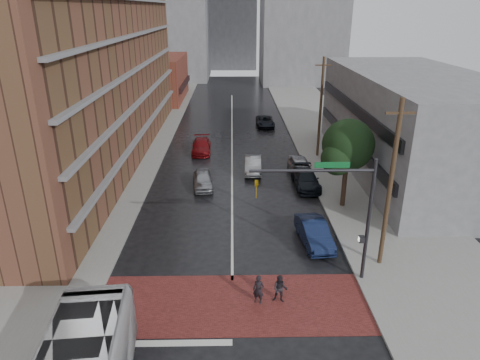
{
  "coord_description": "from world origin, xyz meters",
  "views": [
    {
      "loc": [
        0.08,
        -17.68,
        14.25
      ],
      "look_at": [
        0.55,
        8.99,
        3.5
      ],
      "focal_mm": 32.0,
      "sensor_mm": 36.0,
      "label": 1
    }
  ],
  "objects_px": {
    "pedestrian_a": "(259,290)",
    "suv_travel": "(265,121)",
    "car_travel_c": "(201,146)",
    "car_travel_b": "(253,165)",
    "pedestrian_b": "(280,289)",
    "car_parked_mid": "(306,179)",
    "car_parked_far": "(300,166)",
    "car_travel_a": "(203,180)",
    "car_parked_near": "(314,233)"
  },
  "relations": [
    {
      "from": "pedestrian_a",
      "to": "suv_travel",
      "type": "bearing_deg",
      "value": 105.0
    },
    {
      "from": "pedestrian_a",
      "to": "car_travel_c",
      "type": "relative_size",
      "value": 0.33
    },
    {
      "from": "car_travel_b",
      "to": "car_travel_c",
      "type": "bearing_deg",
      "value": 133.81
    },
    {
      "from": "pedestrian_a",
      "to": "car_travel_b",
      "type": "distance_m",
      "value": 19.13
    },
    {
      "from": "pedestrian_b",
      "to": "car_parked_mid",
      "type": "distance_m",
      "value": 15.84
    },
    {
      "from": "car_travel_b",
      "to": "car_parked_mid",
      "type": "height_order",
      "value": "car_parked_mid"
    },
    {
      "from": "car_travel_c",
      "to": "suv_travel",
      "type": "distance_m",
      "value": 13.12
    },
    {
      "from": "suv_travel",
      "to": "car_parked_far",
      "type": "height_order",
      "value": "car_parked_far"
    },
    {
      "from": "pedestrian_a",
      "to": "car_travel_c",
      "type": "xyz_separation_m",
      "value": [
        -4.6,
        25.04,
        -0.1
      ]
    },
    {
      "from": "pedestrian_b",
      "to": "car_travel_c",
      "type": "xyz_separation_m",
      "value": [
        -5.72,
        24.97,
        -0.08
      ]
    },
    {
      "from": "suv_travel",
      "to": "pedestrian_a",
      "type": "bearing_deg",
      "value": -96.11
    },
    {
      "from": "car_parked_mid",
      "to": "car_travel_a",
      "type": "bearing_deg",
      "value": 178.18
    },
    {
      "from": "car_travel_b",
      "to": "suv_travel",
      "type": "bearing_deg",
      "value": 84.52
    },
    {
      "from": "car_travel_b",
      "to": "car_travel_a",
      "type": "bearing_deg",
      "value": -138.42
    },
    {
      "from": "pedestrian_a",
      "to": "suv_travel",
      "type": "xyz_separation_m",
      "value": [
        2.94,
        35.77,
        -0.15
      ]
    },
    {
      "from": "car_parked_near",
      "to": "pedestrian_b",
      "type": "bearing_deg",
      "value": -121.47
    },
    {
      "from": "pedestrian_b",
      "to": "suv_travel",
      "type": "height_order",
      "value": "pedestrian_b"
    },
    {
      "from": "suv_travel",
      "to": "car_parked_far",
      "type": "xyz_separation_m",
      "value": [
        1.93,
        -17.37,
        0.14
      ]
    },
    {
      "from": "pedestrian_b",
      "to": "car_travel_b",
      "type": "xyz_separation_m",
      "value": [
        -0.52,
        19.04,
        -0.07
      ]
    },
    {
      "from": "pedestrian_b",
      "to": "car_parked_mid",
      "type": "bearing_deg",
      "value": 89.44
    },
    {
      "from": "car_travel_c",
      "to": "car_parked_far",
      "type": "height_order",
      "value": "car_parked_far"
    },
    {
      "from": "car_travel_c",
      "to": "car_parked_far",
      "type": "distance_m",
      "value": 11.58
    },
    {
      "from": "pedestrian_a",
      "to": "pedestrian_b",
      "type": "distance_m",
      "value": 1.12
    },
    {
      "from": "car_parked_near",
      "to": "car_travel_c",
      "type": "bearing_deg",
      "value": 108.21
    },
    {
      "from": "pedestrian_b",
      "to": "car_parked_mid",
      "type": "relative_size",
      "value": 0.32
    },
    {
      "from": "car_parked_far",
      "to": "car_travel_c",
      "type": "bearing_deg",
      "value": 141.74
    },
    {
      "from": "pedestrian_b",
      "to": "car_travel_c",
      "type": "relative_size",
      "value": 0.32
    },
    {
      "from": "pedestrian_a",
      "to": "car_parked_far",
      "type": "relative_size",
      "value": 0.34
    },
    {
      "from": "car_travel_c",
      "to": "car_parked_far",
      "type": "relative_size",
      "value": 1.03
    },
    {
      "from": "suv_travel",
      "to": "car_parked_mid",
      "type": "xyz_separation_m",
      "value": [
        2.0,
        -20.32,
        0.06
      ]
    },
    {
      "from": "car_travel_b",
      "to": "car_parked_far",
      "type": "height_order",
      "value": "car_parked_far"
    },
    {
      "from": "pedestrian_b",
      "to": "car_travel_a",
      "type": "distance_m",
      "value": 16.21
    },
    {
      "from": "pedestrian_a",
      "to": "car_parked_near",
      "type": "relative_size",
      "value": 0.35
    },
    {
      "from": "car_travel_c",
      "to": "car_parked_mid",
      "type": "bearing_deg",
      "value": -46.93
    },
    {
      "from": "car_parked_mid",
      "to": "suv_travel",
      "type": "bearing_deg",
      "value": 94.12
    },
    {
      "from": "suv_travel",
      "to": "car_parked_far",
      "type": "relative_size",
      "value": 1.01
    },
    {
      "from": "car_travel_a",
      "to": "car_parked_far",
      "type": "distance_m",
      "value": 9.2
    },
    {
      "from": "car_travel_b",
      "to": "car_parked_mid",
      "type": "bearing_deg",
      "value": -37.69
    },
    {
      "from": "car_travel_a",
      "to": "car_parked_mid",
      "type": "distance_m",
      "value": 8.8
    },
    {
      "from": "suv_travel",
      "to": "car_parked_near",
      "type": "relative_size",
      "value": 1.03
    },
    {
      "from": "pedestrian_b",
      "to": "car_parked_mid",
      "type": "xyz_separation_m",
      "value": [
        3.82,
        15.38,
        -0.07
      ]
    },
    {
      "from": "car_parked_near",
      "to": "car_parked_far",
      "type": "height_order",
      "value": "car_parked_far"
    },
    {
      "from": "car_travel_a",
      "to": "car_parked_near",
      "type": "distance_m",
      "value": 12.27
    },
    {
      "from": "car_parked_mid",
      "to": "car_travel_c",
      "type": "bearing_deg",
      "value": 133.35
    },
    {
      "from": "pedestrian_a",
      "to": "car_parked_far",
      "type": "bearing_deg",
      "value": 94.86
    },
    {
      "from": "car_parked_near",
      "to": "car_parked_mid",
      "type": "height_order",
      "value": "car_parked_near"
    },
    {
      "from": "pedestrian_b",
      "to": "car_travel_a",
      "type": "height_order",
      "value": "pedestrian_b"
    },
    {
      "from": "car_parked_mid",
      "to": "car_parked_far",
      "type": "xyz_separation_m",
      "value": [
        -0.07,
        2.95,
        0.08
      ]
    },
    {
      "from": "car_travel_b",
      "to": "car_parked_near",
      "type": "bearing_deg",
      "value": -73.12
    },
    {
      "from": "car_parked_near",
      "to": "car_parked_far",
      "type": "distance_m",
      "value": 12.4
    }
  ]
}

